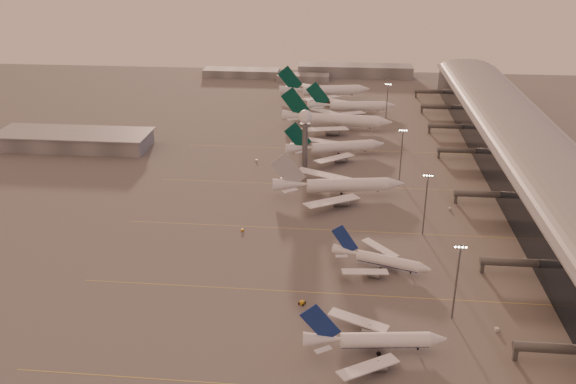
{
  "coord_description": "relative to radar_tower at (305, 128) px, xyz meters",
  "views": [
    {
      "loc": [
        24.06,
        -156.81,
        106.64
      ],
      "look_at": [
        1.77,
        70.08,
        8.87
      ],
      "focal_mm": 38.0,
      "sensor_mm": 36.0,
      "label": 1
    }
  ],
  "objects": [
    {
      "name": "gsv_truck_c",
      "position": [
        -18.75,
        -69.09,
        -19.93
      ],
      "size": [
        4.87,
        4.67,
        2.01
      ],
      "color": "gold",
      "rests_on": "ground"
    },
    {
      "name": "terminal",
      "position": [
        102.88,
        -9.91,
        -10.43
      ],
      "size": [
        57.0,
        362.0,
        23.04
      ],
      "color": "black",
      "rests_on": "ground"
    },
    {
      "name": "mast_a",
      "position": [
        53.0,
        -120.0,
        -7.21
      ],
      "size": [
        3.6,
        0.56,
        25.0
      ],
      "color": "#55585D",
      "rests_on": "ground"
    },
    {
      "name": "greentail_a",
      "position": [
        14.68,
        20.69,
        -17.54
      ],
      "size": [
        51.64,
        41.09,
        19.32
      ],
      "color": "white",
      "rests_on": "ground"
    },
    {
      "name": "mast_c",
      "position": [
        45.0,
        -10.0,
        -7.21
      ],
      "size": [
        3.6,
        0.56,
        25.0
      ],
      "color": "#55585D",
      "rests_on": "ground"
    },
    {
      "name": "narrowbody_near",
      "position": [
        29.31,
        -138.33,
        -17.75
      ],
      "size": [
        40.42,
        32.1,
        15.81
      ],
      "color": "white",
      "rests_on": "ground"
    },
    {
      "name": "gsv_truck_d",
      "position": [
        -24.88,
        8.27,
        -19.81
      ],
      "size": [
        2.7,
        5.74,
        2.23
      ],
      "color": "silver",
      "rests_on": "ground"
    },
    {
      "name": "gsv_catering_a",
      "position": [
        65.19,
        -125.42,
        -18.71
      ],
      "size": [
        5.69,
        3.08,
        4.48
      ],
      "color": "silver",
      "rests_on": "ground"
    },
    {
      "name": "gsv_tug_far",
      "position": [
        14.94,
        -12.05,
        -20.47
      ],
      "size": [
        3.72,
        3.55,
        0.92
      ],
      "color": "silver",
      "rests_on": "ground"
    },
    {
      "name": "taxiway_markings",
      "position": [
        25.0,
        -64.0,
        -20.94
      ],
      "size": [
        180.0,
        185.25,
        0.02
      ],
      "color": "gold",
      "rests_on": "ground"
    },
    {
      "name": "distant_horizon",
      "position": [
        -2.38,
        205.14,
        -17.06
      ],
      "size": [
        165.0,
        37.5,
        9.0
      ],
      "color": "slate",
      "rests_on": "ground"
    },
    {
      "name": "gsv_truck_b",
      "position": [
        47.46,
        -89.32,
        -19.93
      ],
      "size": [
        5.24,
        3.29,
        1.99
      ],
      "color": "gold",
      "rests_on": "ground"
    },
    {
      "name": "gsv_catering_b",
      "position": [
        63.65,
        -41.51,
        -18.98
      ],
      "size": [
        4.83,
        2.35,
        3.94
      ],
      "color": "silver",
      "rests_on": "ground"
    },
    {
      "name": "hangar",
      "position": [
        -125.0,
        20.0,
        -16.63
      ],
      "size": [
        82.0,
        27.0,
        8.5
      ],
      "color": "slate",
      "rests_on": "ground"
    },
    {
      "name": "gsv_tug_mid",
      "position": [
        7.76,
        -117.19,
        -20.36
      ],
      "size": [
        4.66,
        3.87,
        1.15
      ],
      "color": "gold",
      "rests_on": "ground"
    },
    {
      "name": "narrowbody_mid",
      "position": [
        32.83,
        -92.54,
        -18.15
      ],
      "size": [
        34.24,
        26.88,
        13.85
      ],
      "color": "white",
      "rests_on": "ground"
    },
    {
      "name": "mast_b",
      "position": [
        50.0,
        -65.0,
        -7.21
      ],
      "size": [
        3.6,
        0.56,
        25.0
      ],
      "color": "#55585D",
      "rests_on": "ground"
    },
    {
      "name": "ground",
      "position": [
        -5.0,
        -120.0,
        -20.95
      ],
      "size": [
        700.0,
        700.0,
        0.0
      ],
      "primitive_type": "plane",
      "color": "#5E5B5B",
      "rests_on": "ground"
    },
    {
      "name": "widebody_white",
      "position": [
        17.29,
        -30.91,
        -17.39
      ],
      "size": [
        58.02,
        46.15,
        20.51
      ],
      "color": "white",
      "rests_on": "ground"
    },
    {
      "name": "greentail_c",
      "position": [
        22.52,
        100.62,
        -17.29
      ],
      "size": [
        56.89,
        45.7,
        20.7
      ],
      "color": "white",
      "rests_on": "ground"
    },
    {
      "name": "gsv_tug_hangar",
      "position": [
        28.69,
        29.96,
        -20.5
      ],
      "size": [
        3.36,
        2.42,
        0.87
      ],
      "color": "gold",
      "rests_on": "ground"
    },
    {
      "name": "greentail_b",
      "position": [
        14.0,
        66.8,
        -16.76
      ],
      "size": [
        65.28,
        52.49,
        23.72
      ],
      "color": "white",
      "rests_on": "ground"
    },
    {
      "name": "mast_d",
      "position": [
        43.0,
        80.0,
        -7.21
      ],
      "size": [
        3.6,
        0.56,
        25.0
      ],
      "color": "#55585D",
      "rests_on": "ground"
    },
    {
      "name": "radar_tower",
      "position": [
        0.0,
        0.0,
        0.0
      ],
      "size": [
        6.4,
        6.4,
        31.1
      ],
      "color": "#55585D",
      "rests_on": "ground"
    },
    {
      "name": "greentail_d",
      "position": [
        4.14,
        137.66,
        -16.82
      ],
      "size": [
        63.61,
        50.86,
        23.37
      ],
      "color": "white",
      "rests_on": "ground"
    }
  ]
}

